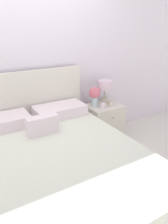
{
  "coord_description": "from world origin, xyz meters",
  "views": [
    {
      "loc": [
        -0.7,
        -2.68,
        1.66
      ],
      "look_at": [
        0.55,
        -0.57,
        0.67
      ],
      "focal_mm": 35.0,
      "sensor_mm": 36.0,
      "label": 1
    }
  ],
  "objects_px": {
    "flower_vase": "(95,95)",
    "bed": "(57,168)",
    "alarm_clock": "(111,103)",
    "nightstand": "(104,122)",
    "table_lamp": "(105,87)",
    "teacup": "(103,106)"
  },
  "relations": [
    {
      "from": "nightstand",
      "to": "table_lamp",
      "type": "height_order",
      "value": "table_lamp"
    },
    {
      "from": "bed",
      "to": "flower_vase",
      "type": "relative_size",
      "value": 7.08
    },
    {
      "from": "table_lamp",
      "to": "teacup",
      "type": "height_order",
      "value": "table_lamp"
    },
    {
      "from": "table_lamp",
      "to": "teacup",
      "type": "relative_size",
      "value": 2.76
    },
    {
      "from": "bed",
      "to": "nightstand",
      "type": "xyz_separation_m",
      "value": [
        1.1,
        0.73,
        -0.03
      ]
    },
    {
      "from": "nightstand",
      "to": "teacup",
      "type": "xyz_separation_m",
      "value": [
        -0.07,
        -0.08,
        0.3
      ]
    },
    {
      "from": "nightstand",
      "to": "bed",
      "type": "bearing_deg",
      "value": -146.51
    },
    {
      "from": "bed",
      "to": "table_lamp",
      "type": "relative_size",
      "value": 5.88
    },
    {
      "from": "bed",
      "to": "flower_vase",
      "type": "height_order",
      "value": "bed"
    },
    {
      "from": "nightstand",
      "to": "alarm_clock",
      "type": "xyz_separation_m",
      "value": [
        0.08,
        -0.05,
        0.31
      ]
    },
    {
      "from": "table_lamp",
      "to": "flower_vase",
      "type": "height_order",
      "value": "table_lamp"
    },
    {
      "from": "flower_vase",
      "to": "alarm_clock",
      "type": "relative_size",
      "value": 3.95
    },
    {
      "from": "bed",
      "to": "teacup",
      "type": "relative_size",
      "value": 16.2
    },
    {
      "from": "bed",
      "to": "flower_vase",
      "type": "distance_m",
      "value": 1.29
    },
    {
      "from": "nightstand",
      "to": "alarm_clock",
      "type": "distance_m",
      "value": 0.32
    },
    {
      "from": "nightstand",
      "to": "alarm_clock",
      "type": "relative_size",
      "value": 7.36
    },
    {
      "from": "table_lamp",
      "to": "flower_vase",
      "type": "distance_m",
      "value": 0.22
    },
    {
      "from": "flower_vase",
      "to": "nightstand",
      "type": "bearing_deg",
      "value": -11.71
    },
    {
      "from": "flower_vase",
      "to": "teacup",
      "type": "bearing_deg",
      "value": -54.07
    },
    {
      "from": "nightstand",
      "to": "flower_vase",
      "type": "distance_m",
      "value": 0.48
    },
    {
      "from": "bed",
      "to": "nightstand",
      "type": "relative_size",
      "value": 3.8
    },
    {
      "from": "flower_vase",
      "to": "bed",
      "type": "bearing_deg",
      "value": -141.32
    }
  ]
}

